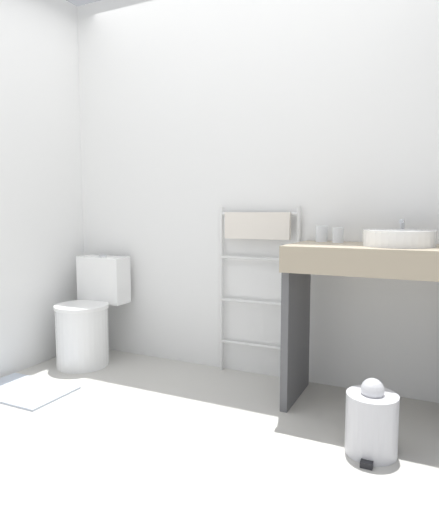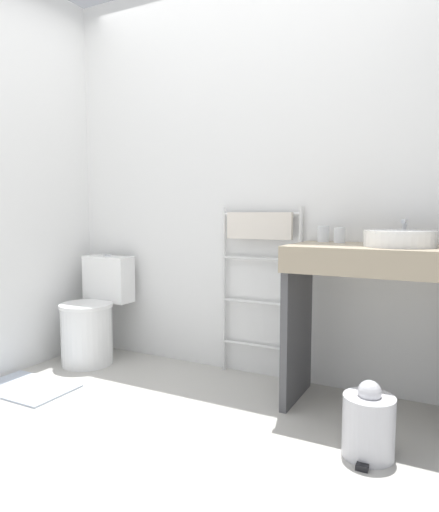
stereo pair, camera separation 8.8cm
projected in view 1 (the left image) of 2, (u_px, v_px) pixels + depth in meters
ground_plane at (140, 467)px, 1.90m from camera, size 12.00×12.00×0.00m
wall_back at (256, 176)px, 2.95m from camera, size 3.06×0.12×2.58m
wall_side at (7, 176)px, 2.97m from camera, size 0.12×1.87×2.58m
toilet at (88, 319)px, 3.20m from camera, size 0.37×0.49×0.75m
towel_radiator at (257, 254)px, 2.88m from camera, size 0.54×0.06×1.09m
vanity_counter at (391, 301)px, 2.34m from camera, size 1.04×0.52×0.89m
sink_basin at (399, 238)px, 2.30m from camera, size 0.35×0.35×0.08m
faucet at (402, 228)px, 2.46m from camera, size 0.02×0.10×0.13m
cup_near_wall at (322, 234)px, 2.66m from camera, size 0.07×0.07×0.09m
cup_near_edge at (338, 235)px, 2.57m from camera, size 0.06×0.06×0.09m
trash_bin at (372, 421)px, 2.00m from camera, size 0.22×0.26×0.34m
bath_mat at (23, 390)px, 2.70m from camera, size 0.56×0.36×0.01m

